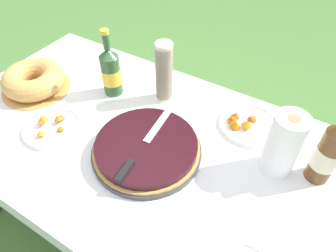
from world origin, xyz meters
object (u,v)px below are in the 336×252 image
object	(u,v)px
bundt_cake	(34,79)
berry_tart	(147,148)
serving_knife	(142,147)
cider_bottle_green	(111,71)
cup_stack	(164,73)
paper_towel_roll	(283,145)
snack_plate_right	(52,127)
cider_bottle_amber	(329,153)
snack_plate_left	(247,124)

from	to	relation	value
bundt_cake	berry_tart	bearing A→B (deg)	-4.97
serving_knife	cider_bottle_green	size ratio (longest dim) A/B	1.26
cup_stack	paper_towel_roll	bearing A→B (deg)	-12.60
serving_knife	cider_bottle_green	distance (m)	0.42
serving_knife	bundt_cake	bearing A→B (deg)	76.72
cider_bottle_green	paper_towel_roll	xyz separation A→B (m)	(0.74, -0.04, 0.01)
berry_tart	snack_plate_right	bearing A→B (deg)	-166.42
cider_bottle_amber	cider_bottle_green	bearing A→B (deg)	-179.99
berry_tart	cider_bottle_amber	bearing A→B (deg)	21.77
paper_towel_roll	cider_bottle_amber	bearing A→B (deg)	15.36
bundt_cake	serving_knife	bearing A→B (deg)	-7.51
cider_bottle_amber	cup_stack	bearing A→B (deg)	172.91
berry_tart	cider_bottle_green	world-z (taller)	cider_bottle_green
bundt_cake	paper_towel_roll	xyz separation A→B (m)	(1.06, 0.13, 0.07)
cider_bottle_green	snack_plate_right	world-z (taller)	cider_bottle_green
bundt_cake	cider_bottle_green	xyz separation A→B (m)	(0.31, 0.16, 0.06)
cider_bottle_amber	snack_plate_left	distance (m)	0.33
cup_stack	bundt_cake	bearing A→B (deg)	-155.06
serving_knife	snack_plate_left	xyz separation A→B (m)	(0.26, 0.35, -0.05)
serving_knife	snack_plate_left	world-z (taller)	serving_knife
cup_stack	cider_bottle_green	xyz separation A→B (m)	(-0.22, -0.08, -0.02)
snack_plate_left	bundt_cake	bearing A→B (deg)	-163.43
serving_knife	paper_towel_roll	xyz separation A→B (m)	(0.41, 0.21, 0.06)
berry_tart	cider_bottle_green	size ratio (longest dim) A/B	1.33
berry_tart	cup_stack	size ratio (longest dim) A/B	1.49
cider_bottle_green	snack_plate_left	size ratio (longest dim) A/B	1.25
snack_plate_left	snack_plate_right	world-z (taller)	same
bundt_cake	cup_stack	size ratio (longest dim) A/B	1.13
cider_bottle_green	snack_plate_right	bearing A→B (deg)	-100.89
berry_tart	snack_plate_left	distance (m)	0.42
cider_bottle_green	snack_plate_left	distance (m)	0.61
serving_knife	snack_plate_right	size ratio (longest dim) A/B	1.66
berry_tart	cup_stack	bearing A→B (deg)	110.53
berry_tart	snack_plate_left	world-z (taller)	berry_tart
berry_tart	serving_knife	bearing A→B (deg)	-84.23
cup_stack	snack_plate_right	world-z (taller)	cup_stack
snack_plate_left	snack_plate_right	bearing A→B (deg)	-147.24
serving_knife	paper_towel_roll	distance (m)	0.47
cup_stack	cider_bottle_amber	distance (m)	0.67
serving_knife	cup_stack	distance (m)	0.36
serving_knife	cider_bottle_amber	bearing A→B (deg)	-71.31
bundt_cake	snack_plate_right	size ratio (longest dim) A/B	1.33
snack_plate_left	snack_plate_right	distance (m)	0.77
bundt_cake	cider_bottle_amber	bearing A→B (deg)	7.82
bundt_cake	snack_plate_left	xyz separation A→B (m)	(0.90, 0.27, -0.04)
paper_towel_roll	snack_plate_right	bearing A→B (deg)	-161.04
serving_knife	cup_stack	size ratio (longest dim) A/B	1.41
serving_knife	snack_plate_right	bearing A→B (deg)	93.61
berry_tart	snack_plate_right	distance (m)	0.40
berry_tart	cider_bottle_amber	distance (m)	0.60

